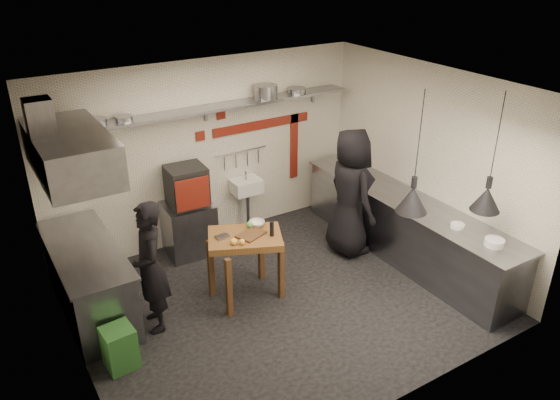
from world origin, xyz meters
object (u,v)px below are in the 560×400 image
green_bin (120,348)px  prep_table (246,266)px  combi_oven (187,186)px  chef_right (350,193)px  oven_stand (189,228)px  chef_left (150,268)px

green_bin → prep_table: 1.88m
green_bin → prep_table: size_ratio=0.54×
prep_table → combi_oven: bearing=120.6°
combi_oven → chef_right: chef_right is taller
oven_stand → chef_right: size_ratio=0.41×
prep_table → chef_left: size_ratio=0.55×
chef_left → chef_right: (3.11, 0.19, 0.13)m
chef_left → chef_right: size_ratio=0.86×
chef_left → chef_right: bearing=101.8°
prep_table → chef_right: 1.95m
oven_stand → prep_table: bearing=-80.0°
oven_stand → combi_oven: size_ratio=1.38×
chef_right → combi_oven: bearing=64.0°
combi_oven → green_bin: combi_oven is taller
oven_stand → chef_left: size_ratio=0.48×
combi_oven → chef_left: 1.79m
green_bin → chef_right: chef_right is taller
combi_oven → chef_left: size_ratio=0.35×
chef_left → chef_right: chef_right is taller
green_bin → chef_right: (3.69, 0.66, 0.71)m
chef_right → chef_left: bearing=98.4°
chef_right → oven_stand: bearing=64.3°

